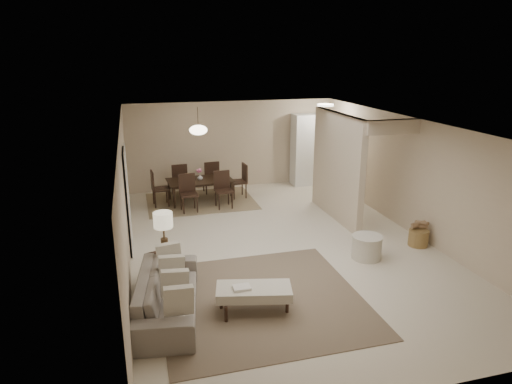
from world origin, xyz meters
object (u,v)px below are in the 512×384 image
object	(u,v)px
sofa	(168,294)
round_pouf	(367,247)
pantry_cabinet	(312,149)
side_table	(166,270)
wicker_basket	(418,238)
ottoman_bench	(254,292)
dining_table	(201,191)

from	to	relation	value
sofa	round_pouf	world-z (taller)	sofa
pantry_cabinet	side_table	distance (m)	7.10
round_pouf	wicker_basket	distance (m)	1.35
round_pouf	pantry_cabinet	bearing A→B (deg)	79.76
sofa	wicker_basket	size ratio (longest dim) A/B	5.51
pantry_cabinet	round_pouf	size ratio (longest dim) A/B	3.60
pantry_cabinet	ottoman_bench	bearing A→B (deg)	-118.69
side_table	round_pouf	xyz separation A→B (m)	(3.81, 0.03, -0.05)
sofa	round_pouf	xyz separation A→B (m)	(3.86, 0.95, -0.09)
side_table	wicker_basket	bearing A→B (deg)	3.22
pantry_cabinet	ottoman_bench	world-z (taller)	pantry_cabinet
dining_table	round_pouf	bearing A→B (deg)	-63.40
pantry_cabinet	dining_table	size ratio (longest dim) A/B	1.24
dining_table	pantry_cabinet	bearing A→B (deg)	9.96
sofa	ottoman_bench	bearing A→B (deg)	-94.55
ottoman_bench	side_table	size ratio (longest dim) A/B	2.25
side_table	dining_table	size ratio (longest dim) A/B	0.32
ottoman_bench	wicker_basket	world-z (taller)	ottoman_bench
ottoman_bench	round_pouf	xyz separation A→B (m)	(2.59, 1.25, -0.10)
wicker_basket	dining_table	distance (m)	5.62
pantry_cabinet	side_table	bearing A→B (deg)	-132.28
pantry_cabinet	wicker_basket	xyz separation A→B (m)	(0.38, -4.94, -0.88)
pantry_cabinet	dining_table	world-z (taller)	pantry_cabinet
pantry_cabinet	round_pouf	world-z (taller)	pantry_cabinet
sofa	side_table	world-z (taller)	sofa
ottoman_bench	wicker_basket	xyz separation A→B (m)	(3.91, 1.51, -0.16)
wicker_basket	round_pouf	bearing A→B (deg)	-168.91
round_pouf	wicker_basket	bearing A→B (deg)	11.09
sofa	round_pouf	distance (m)	3.98
side_table	wicker_basket	size ratio (longest dim) A/B	1.37
wicker_basket	pantry_cabinet	bearing A→B (deg)	94.43
side_table	round_pouf	distance (m)	3.81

